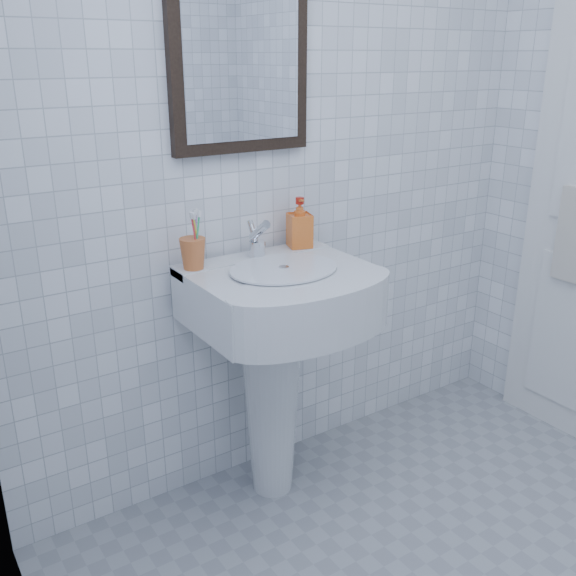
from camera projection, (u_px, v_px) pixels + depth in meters
wall_back at (289, 144)px, 2.27m from camera, size 2.20×0.02×2.50m
wall_left at (79, 321)px, 0.76m from camera, size 0.02×2.40×2.50m
washbasin at (275, 344)px, 2.22m from camera, size 0.58×0.43×0.90m
faucet at (257, 242)px, 2.18m from camera, size 0.06×0.12×0.14m
toothbrush_cup at (193, 254)px, 2.07m from camera, size 0.11×0.11×0.10m
soap_dispenser at (300, 223)px, 2.29m from camera, size 0.10×0.10×0.18m
wall_mirror at (240, 54)px, 2.05m from camera, size 0.50×0.04×0.62m
hand_towel at (576, 236)px, 2.55m from camera, size 0.03×0.16×0.38m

